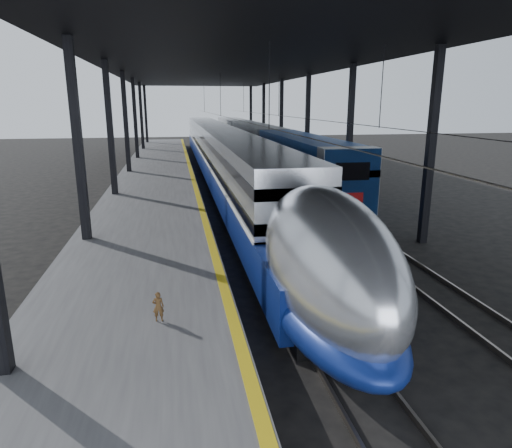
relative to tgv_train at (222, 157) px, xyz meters
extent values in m
plane|color=black|center=(-2.00, -24.57, -2.08)|extent=(160.00, 160.00, 0.00)
cube|color=#4C4C4F|center=(-5.50, -4.57, -1.58)|extent=(6.00, 80.00, 1.00)
cube|color=gold|center=(-2.70, -4.57, -1.07)|extent=(0.30, 80.00, 0.01)
cube|color=slate|center=(-0.72, -4.57, -2.00)|extent=(0.08, 80.00, 0.16)
cube|color=slate|center=(0.72, -4.57, -2.00)|extent=(0.08, 80.00, 0.16)
cube|color=slate|center=(4.28, -4.57, -2.00)|extent=(0.08, 80.00, 0.16)
cube|color=slate|center=(5.72, -4.57, -2.00)|extent=(0.08, 80.00, 0.16)
cube|color=black|center=(-7.80, -19.57, 2.42)|extent=(0.35, 0.35, 9.00)
cube|color=black|center=(7.60, -19.57, 2.42)|extent=(0.35, 0.35, 9.00)
cube|color=black|center=(-7.80, -9.57, 2.42)|extent=(0.35, 0.35, 9.00)
cube|color=black|center=(7.60, -9.57, 2.42)|extent=(0.35, 0.35, 9.00)
cube|color=black|center=(-7.80, 0.43, 2.42)|extent=(0.35, 0.35, 9.00)
cube|color=black|center=(7.60, 0.43, 2.42)|extent=(0.35, 0.35, 9.00)
cube|color=black|center=(-7.80, 10.43, 2.42)|extent=(0.35, 0.35, 9.00)
cube|color=black|center=(7.60, 10.43, 2.42)|extent=(0.35, 0.35, 9.00)
cube|color=black|center=(-7.80, 20.43, 2.42)|extent=(0.35, 0.35, 9.00)
cube|color=black|center=(7.60, 20.43, 2.42)|extent=(0.35, 0.35, 9.00)
cube|color=black|center=(-7.80, 30.43, 2.42)|extent=(0.35, 0.35, 9.00)
cube|color=black|center=(7.60, 30.43, 2.42)|extent=(0.35, 0.35, 9.00)
cube|color=black|center=(-0.10, -4.57, 7.17)|extent=(18.00, 75.00, 0.45)
cylinder|color=slate|center=(0.00, -4.57, 3.42)|extent=(0.03, 74.00, 0.03)
cylinder|color=slate|center=(5.00, -4.57, 3.42)|extent=(0.03, 74.00, 0.03)
cube|color=silver|center=(0.00, 4.02, 0.30)|extent=(3.00, 57.00, 4.14)
cube|color=navy|center=(0.00, 2.52, -0.99)|extent=(3.08, 62.00, 1.60)
cube|color=silver|center=(0.00, 4.02, -0.17)|extent=(3.10, 57.00, 0.10)
cube|color=black|center=(0.00, 4.02, 1.49)|extent=(3.04, 57.00, 0.43)
cube|color=black|center=(0.00, 4.02, 0.30)|extent=(3.04, 57.00, 0.43)
ellipsoid|color=silver|center=(0.00, -27.48, 0.14)|extent=(3.00, 8.40, 4.14)
ellipsoid|color=navy|center=(0.00, -27.48, -1.05)|extent=(3.08, 8.40, 1.76)
ellipsoid|color=black|center=(0.00, -30.08, 0.97)|extent=(1.55, 2.20, 0.93)
cube|color=black|center=(0.00, -27.48, -1.88)|extent=(2.27, 2.60, 0.40)
cube|color=black|center=(0.00, -5.48, -1.88)|extent=(2.27, 2.60, 0.40)
cube|color=#164194|center=(5.00, -7.77, 0.11)|extent=(3.06, 18.00, 4.15)
cube|color=#93969B|center=(5.00, -16.17, 0.11)|extent=(3.11, 1.20, 4.21)
cube|color=black|center=(5.00, -16.79, 1.03)|extent=(1.86, 0.06, 0.93)
cube|color=#9B0B0D|center=(5.00, -16.79, -0.39)|extent=(1.31, 0.06, 0.60)
cube|color=#93969B|center=(5.00, 11.23, 0.11)|extent=(3.06, 18.00, 4.15)
cube|color=#93969B|center=(5.00, 30.23, 0.11)|extent=(3.06, 18.00, 4.15)
cube|color=black|center=(5.00, -13.77, -1.90)|extent=(2.40, 2.40, 0.36)
cube|color=black|center=(5.00, 8.23, -1.90)|extent=(2.40, 2.40, 0.36)
imported|color=#53381B|center=(-4.62, -27.79, -0.67)|extent=(0.30, 0.20, 0.81)
camera|label=1|loc=(-4.03, -38.95, 4.43)|focal=32.00mm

